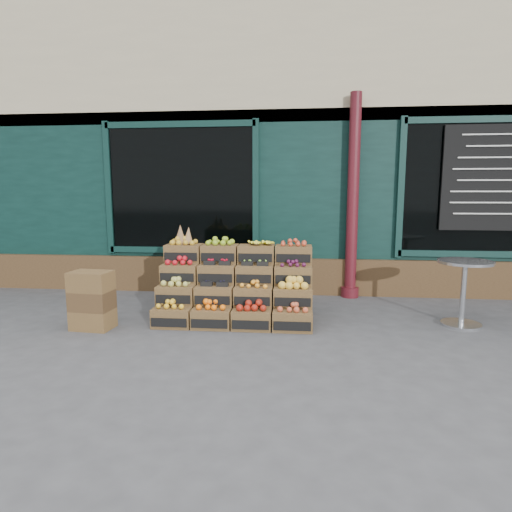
# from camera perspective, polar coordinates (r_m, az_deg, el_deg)

# --- Properties ---
(ground) EXTENTS (60.00, 60.00, 0.00)m
(ground) POSITION_cam_1_polar(r_m,az_deg,el_deg) (5.16, 1.45, -10.56)
(ground) COLOR #424244
(ground) RESTS_ON ground
(shop_facade) EXTENTS (12.00, 6.24, 4.80)m
(shop_facade) POSITION_cam_1_polar(r_m,az_deg,el_deg) (10.01, 3.80, 12.54)
(shop_facade) COLOR black
(shop_facade) RESTS_ON ground
(crate_display) EXTENTS (2.01, 0.99, 1.25)m
(crate_display) POSITION_cam_1_polar(r_m,az_deg,el_deg) (5.74, -2.70, -4.59)
(crate_display) COLOR brown
(crate_display) RESTS_ON ground
(spare_crates) EXTENTS (0.51, 0.37, 0.72)m
(spare_crates) POSITION_cam_1_polar(r_m,az_deg,el_deg) (5.69, -21.02, -5.53)
(spare_crates) COLOR brown
(spare_crates) RESTS_ON ground
(bistro_table) EXTENTS (0.67, 0.67, 0.84)m
(bistro_table) POSITION_cam_1_polar(r_m,az_deg,el_deg) (6.00, 25.95, -3.54)
(bistro_table) COLOR #B6B8BD
(bistro_table) RESTS_ON ground
(shopkeeper) EXTENTS (0.82, 0.70, 1.92)m
(shopkeeper) POSITION_cam_1_polar(r_m,az_deg,el_deg) (7.71, -5.23, 3.04)
(shopkeeper) COLOR #175020
(shopkeeper) RESTS_ON ground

